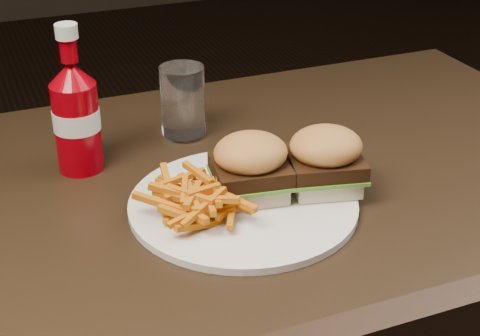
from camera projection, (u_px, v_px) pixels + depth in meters
name	position (u px, v px, depth m)	size (l,w,h in m)	color
dining_table	(216.00, 226.00, 0.89)	(1.20, 0.80, 0.04)	black
plate	(243.00, 204.00, 0.89)	(0.28, 0.28, 0.01)	white
sandwich_half_a	(250.00, 187.00, 0.90)	(0.08, 0.07, 0.02)	beige
sandwich_half_b	(324.00, 180.00, 0.91)	(0.08, 0.07, 0.02)	#FDF5C7
fries_pile	(195.00, 198.00, 0.85)	(0.10, 0.10, 0.04)	#C56118
ketchup_bottle	(77.00, 127.00, 0.96)	(0.06, 0.06, 0.12)	#8A0009
tumbler	(183.00, 100.00, 1.05)	(0.06, 0.06, 0.10)	white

